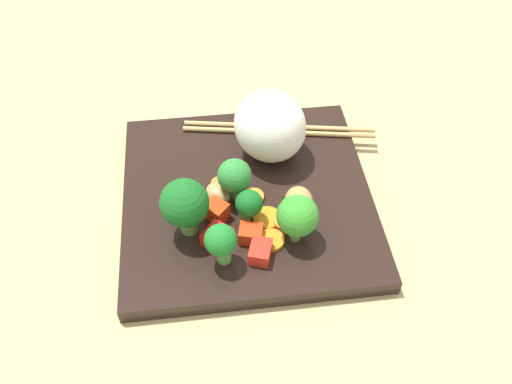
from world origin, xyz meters
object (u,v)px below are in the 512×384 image
Objects in this scene: rice_mound at (270,126)px; broccoli_floret_0 at (246,205)px; square_plate at (247,198)px; carrot_slice_2 at (271,240)px; chopstick_pair at (279,129)px.

rice_mound is 2.12× the size of broccoli_floret_0.
square_plate is at bearing -115.87° from rice_mound.
carrot_slice_2 is 0.12× the size of chopstick_pair.
carrot_slice_2 is at bearing -52.16° from broccoli_floret_0.
rice_mound is at bearing 64.13° from square_plate.
square_plate is at bearing 85.60° from broccoli_floret_0.
rice_mound is 5.69cm from chopstick_pair.
broccoli_floret_0 is 15.53cm from chopstick_pair.
broccoli_floret_0 reaches higher than chopstick_pair.
rice_mound reaches higher than broccoli_floret_0.
square_plate is at bearing 106.39° from carrot_slice_2.
chopstick_pair is at bearing 65.25° from square_plate.
broccoli_floret_0 is at bearing 78.16° from chopstick_pair.
carrot_slice_2 is 17.88cm from chopstick_pair.
rice_mound reaches higher than chopstick_pair.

